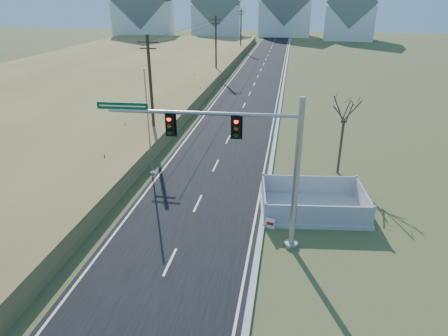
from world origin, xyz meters
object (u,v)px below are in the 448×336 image
flagpole (149,134)px  bare_tree (345,108)px  fence_enclosure (313,207)px  open_sign (270,223)px  traffic_signal_mast (257,160)px

flagpole → bare_tree: bearing=10.2°
fence_enclosure → open_sign: bearing=-140.9°
fence_enclosure → open_sign: (-2.39, -2.45, 0.06)m
fence_enclosure → flagpole: (-11.30, 3.57, 2.74)m
flagpole → fence_enclosure: bearing=-17.5°
open_sign → bare_tree: size_ratio=0.11×
traffic_signal_mast → bare_tree: traffic_signal_mast is taller
open_sign → bare_tree: (4.40, 8.42, 4.48)m
bare_tree → flagpole: bearing=-169.8°
traffic_signal_mast → flagpole: 11.30m
fence_enclosure → bare_tree: bare_tree is taller
fence_enclosure → flagpole: flagpole is taller
traffic_signal_mast → bare_tree: (5.14, 10.01, 0.06)m
flagpole → bare_tree: flagpole is taller
open_sign → bare_tree: 10.51m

